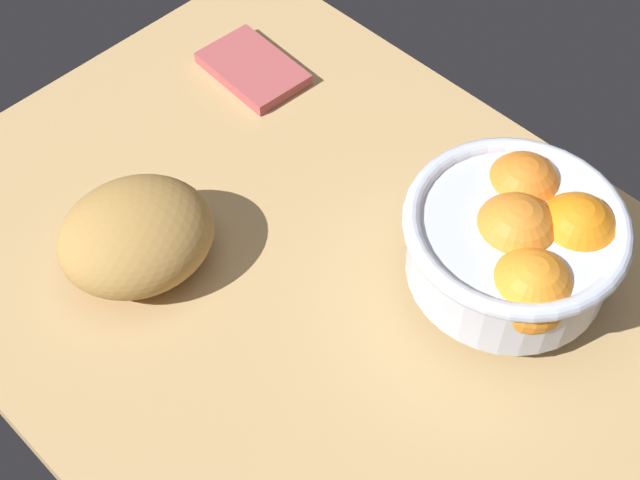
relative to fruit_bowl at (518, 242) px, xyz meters
The scene contains 4 objects.
ground_plane 18.74cm from the fruit_bowl, 137.74° to the right, with size 78.77×57.06×3.00cm, color tan.
fruit_bowl is the anchor object (origin of this frame).
bread_loaf 33.92cm from the fruit_bowl, 139.55° to the right, with size 14.36×12.70×7.93cm, color #AF8342.
napkin_folded 37.87cm from the fruit_bowl, behind, with size 11.48×7.41×1.37cm, color #AF4C4E.
Camera 1 is at (33.67, -34.09, 69.12)cm, focal length 51.07 mm.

